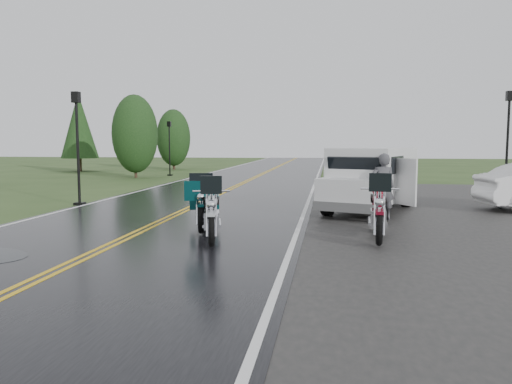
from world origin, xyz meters
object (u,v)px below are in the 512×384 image
at_px(van_white, 328,182).
at_px(lamp_post_far_right, 507,141).
at_px(motorcycle_red, 380,213).
at_px(lamp_post_near_left, 78,148).
at_px(motorcycle_silver, 211,215).
at_px(person_at_van, 382,188).
at_px(motorcycle_teal, 201,206).
at_px(lamp_post_far_left, 170,148).

relative_size(van_white, lamp_post_far_right, 1.17).
height_order(motorcycle_red, lamp_post_near_left, lamp_post_near_left).
height_order(motorcycle_silver, van_white, van_white).
distance_m(motorcycle_silver, person_at_van, 5.86).
bearing_deg(person_at_van, motorcycle_teal, 27.45).
relative_size(lamp_post_near_left, lamp_post_far_right, 0.88).
distance_m(motorcycle_silver, lamp_post_far_right, 17.27).
bearing_deg(motorcycle_teal, motorcycle_red, -22.47).
bearing_deg(motorcycle_red, motorcycle_silver, -165.79).
bearing_deg(lamp_post_near_left, lamp_post_far_right, 24.02).
bearing_deg(motorcycle_teal, lamp_post_far_right, 37.85).
height_order(motorcycle_red, lamp_post_far_left, lamp_post_far_left).
xyz_separation_m(motorcycle_teal, motorcycle_silver, (0.59, -1.41, 0.00)).
relative_size(motorcycle_red, van_white, 0.48).
relative_size(person_at_van, lamp_post_far_left, 0.52).
xyz_separation_m(motorcycle_teal, person_at_van, (4.42, 3.02, 0.22)).
relative_size(motorcycle_silver, lamp_post_far_left, 0.67).
distance_m(van_white, person_at_van, 1.61).
bearing_deg(lamp_post_near_left, lamp_post_far_left, 96.45).
bearing_deg(van_white, lamp_post_near_left, -169.68).
bearing_deg(lamp_post_far_left, motorcycle_teal, -69.91).
xyz_separation_m(motorcycle_red, lamp_post_near_left, (-9.73, 5.89, 1.25)).
height_order(van_white, lamp_post_far_left, lamp_post_far_left).
relative_size(motorcycle_red, lamp_post_near_left, 0.63).
distance_m(van_white, lamp_post_far_left, 19.80).
height_order(motorcycle_red, lamp_post_far_right, lamp_post_far_right).
relative_size(motorcycle_silver, lamp_post_far_right, 0.54).
height_order(motorcycle_teal, motorcycle_silver, motorcycle_silver).
xyz_separation_m(van_white, person_at_van, (1.50, -0.56, -0.10)).
bearing_deg(lamp_post_far_left, motorcycle_silver, -69.75).
xyz_separation_m(lamp_post_near_left, lamp_post_far_left, (-1.73, 15.33, -0.19)).
relative_size(motorcycle_teal, lamp_post_near_left, 0.61).
bearing_deg(lamp_post_near_left, person_at_van, -11.57).
xyz_separation_m(person_at_van, lamp_post_near_left, (-10.16, 2.08, 1.06)).
distance_m(van_white, lamp_post_near_left, 8.84).
xyz_separation_m(motorcycle_teal, lamp_post_far_left, (-7.47, 20.43, 1.08)).
bearing_deg(motorcycle_red, lamp_post_far_left, 122.29).
xyz_separation_m(motorcycle_silver, van_white, (2.33, 4.99, 0.32)).
bearing_deg(person_at_van, lamp_post_near_left, -18.46).
bearing_deg(van_white, motorcycle_silver, -94.79).
relative_size(person_at_van, lamp_post_near_left, 0.47).
distance_m(van_white, lamp_post_far_right, 11.91).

